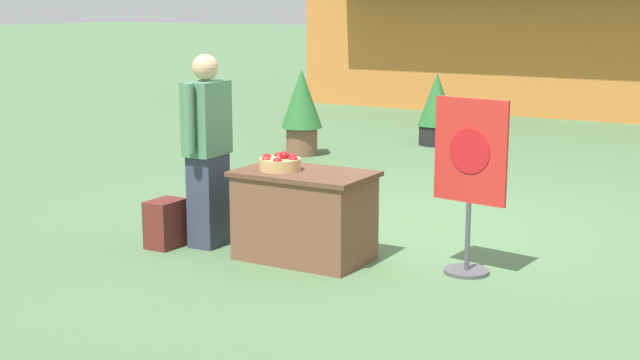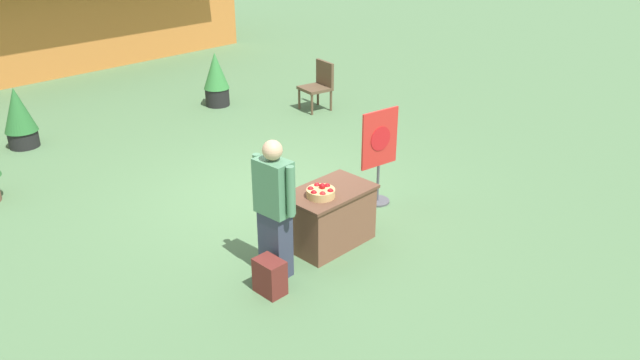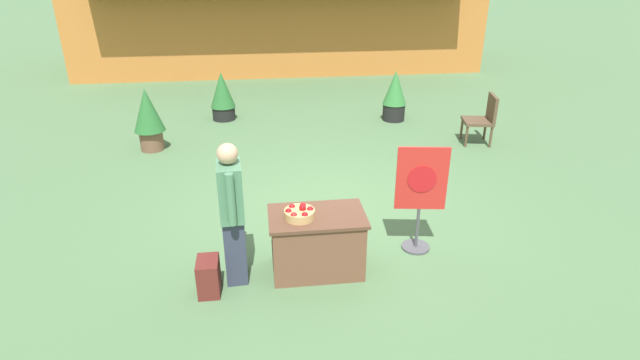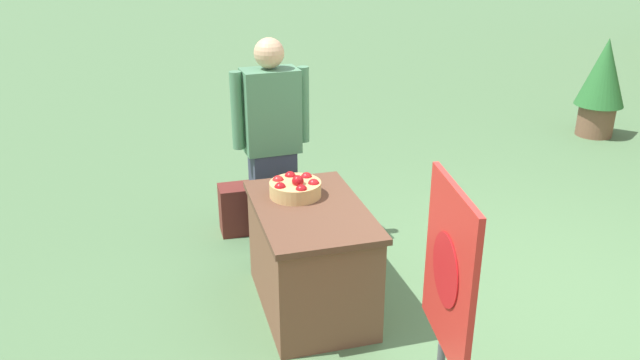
# 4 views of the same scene
# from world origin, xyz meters

# --- Properties ---
(ground_plane) EXTENTS (120.00, 120.00, 0.00)m
(ground_plane) POSITION_xyz_m (0.00, 0.00, 0.00)
(ground_plane) COLOR #4C7047
(display_table) EXTENTS (1.12, 0.70, 0.75)m
(display_table) POSITION_xyz_m (-0.39, -1.44, 0.38)
(display_table) COLOR brown
(display_table) RESTS_ON ground_plane
(apple_basket) EXTENTS (0.35, 0.35, 0.16)m
(apple_basket) POSITION_xyz_m (-0.60, -1.49, 0.81)
(apple_basket) COLOR tan
(apple_basket) RESTS_ON display_table
(person_visitor) EXTENTS (0.28, 0.61, 1.69)m
(person_visitor) POSITION_xyz_m (-1.35, -1.50, 0.86)
(person_visitor) COLOR #33384C
(person_visitor) RESTS_ON ground_plane
(backpack) EXTENTS (0.24, 0.34, 0.42)m
(backpack) POSITION_xyz_m (-1.65, -1.73, 0.21)
(backpack) COLOR maroon
(backpack) RESTS_ON ground_plane
(poster_board) EXTENTS (0.63, 0.36, 1.40)m
(poster_board) POSITION_xyz_m (0.93, -1.13, 0.78)
(poster_board) COLOR #4C4C51
(poster_board) RESTS_ON ground_plane
(potted_plant_far_right) EXTENTS (0.58, 0.58, 1.21)m
(potted_plant_far_right) POSITION_xyz_m (-3.08, 2.93, 0.67)
(potted_plant_far_right) COLOR brown
(potted_plant_far_right) RESTS_ON ground_plane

